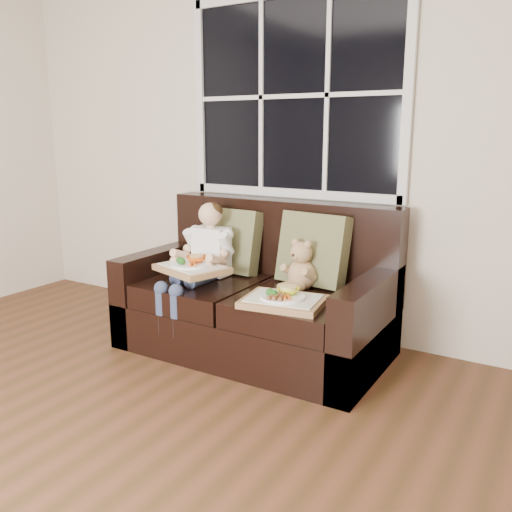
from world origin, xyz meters
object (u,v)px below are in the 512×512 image
Objects in this scene: loveseat at (259,303)px; tray_right at (284,300)px; child at (203,254)px; tray_left at (192,267)px; teddy_bear at (301,268)px.

tray_right is at bearing -42.56° from loveseat.
loveseat is 0.50m from child.
tray_left is (-0.33, -0.28, 0.27)m from loveseat.
loveseat is 0.52m from tray_right.
tray_right is (0.69, -0.05, -0.09)m from tray_left.
teddy_bear reaches higher than tray_left.
child reaches higher than teddy_bear.
tray_left is at bearing -78.17° from child.
teddy_bear is (0.66, 0.14, -0.05)m from child.
teddy_bear is 0.37m from tray_right.
tray_right is (0.07, -0.36, -0.10)m from teddy_bear.
loveseat reaches higher than tray_left.
teddy_bear is 0.64× the size of tray_left.
child is at bearing 118.99° from tray_left.
child reaches higher than tray_left.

